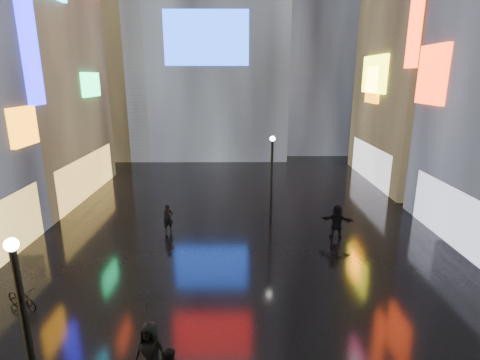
{
  "coord_description": "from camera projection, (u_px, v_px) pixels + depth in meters",
  "views": [
    {
      "loc": [
        -0.09,
        -0.56,
        8.47
      ],
      "look_at": [
        0.0,
        12.0,
        5.0
      ],
      "focal_mm": 28.0,
      "sensor_mm": 36.0,
      "label": 1
    }
  ],
  "objects": [
    {
      "name": "ground",
      "position": [
        239.0,
        225.0,
        22.07
      ],
      "size": [
        140.0,
        140.0,
        0.0
      ],
      "primitive_type": "plane",
      "color": "black",
      "rests_on": "ground"
    },
    {
      "name": "building_right_far",
      "position": [
        451.0,
        1.0,
        28.09
      ],
      "size": [
        10.28,
        12.0,
        28.0
      ],
      "color": "black",
      "rests_on": "ground"
    },
    {
      "name": "tower_flank_left",
      "position": [
        106.0,
        33.0,
        39.71
      ],
      "size": [
        10.0,
        10.0,
        26.0
      ],
      "primitive_type": "cube",
      "color": "black",
      "rests_on": "ground"
    },
    {
      "name": "lamp_near",
      "position": [
        26.0,
        330.0,
        8.46
      ],
      "size": [
        0.3,
        0.3,
        5.2
      ],
      "color": "black",
      "rests_on": "ground"
    },
    {
      "name": "lamp_far",
      "position": [
        272.0,
        174.0,
        21.95
      ],
      "size": [
        0.3,
        0.3,
        5.2
      ],
      "color": "black",
      "rests_on": "ground"
    },
    {
      "name": "pedestrian_4",
      "position": [
        151.0,
        352.0,
        10.57
      ],
      "size": [
        1.05,
        0.82,
        1.9
      ],
      "primitive_type": "imported",
      "rotation": [
        0.0,
        0.0,
        -0.26
      ],
      "color": "black",
      "rests_on": "ground"
    },
    {
      "name": "pedestrian_5",
      "position": [
        337.0,
        222.0,
        20.16
      ],
      "size": [
        1.82,
        0.98,
        1.87
      ],
      "primitive_type": "imported",
      "rotation": [
        0.0,
        0.0,
        2.88
      ],
      "color": "black",
      "rests_on": "ground"
    },
    {
      "name": "pedestrian_6",
      "position": [
        168.0,
        218.0,
        21.02
      ],
      "size": [
        0.69,
        0.61,
        1.59
      ],
      "primitive_type": "imported",
      "rotation": [
        0.0,
        0.0,
        0.51
      ],
      "color": "black",
      "rests_on": "ground"
    },
    {
      "name": "umbrella_2",
      "position": [
        148.0,
        309.0,
        10.19
      ],
      "size": [
        1.38,
        1.37,
        0.91
      ],
      "primitive_type": "imported",
      "rotation": [
        0.0,
        0.0,
        2.1
      ],
      "color": "black",
      "rests_on": "pedestrian_4"
    },
    {
      "name": "bicycle",
      "position": [
        22.0,
        298.0,
        14.09
      ],
      "size": [
        1.67,
        1.22,
        0.84
      ],
      "primitive_type": "imported",
      "rotation": [
        0.0,
        0.0,
        1.1
      ],
      "color": "black",
      "rests_on": "ground"
    }
  ]
}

